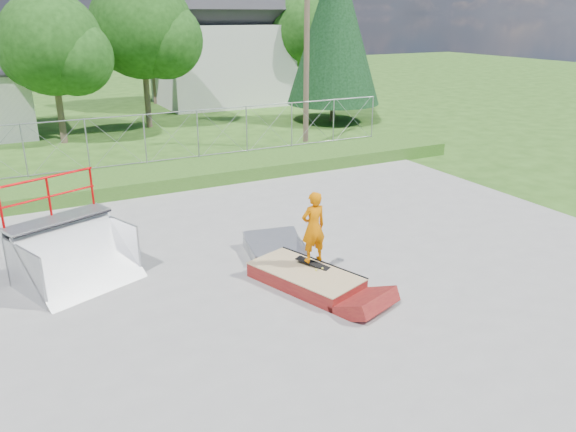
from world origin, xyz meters
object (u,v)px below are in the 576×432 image
grind_box (305,278)px  skater (313,230)px  quarter_pipe (75,235)px  flat_bank_ramp (276,247)px

grind_box → skater: size_ratio=1.73×
grind_box → quarter_pipe: bearing=131.5°
grind_box → flat_bank_ramp: size_ratio=1.91×
quarter_pipe → flat_bank_ramp: (4.54, -0.63, -0.94)m
grind_box → quarter_pipe: size_ratio=1.21×
grind_box → quarter_pipe: quarter_pipe is taller
grind_box → skater: bearing=9.9°
quarter_pipe → flat_bank_ramp: quarter_pipe is taller
quarter_pipe → flat_bank_ramp: 4.68m
grind_box → quarter_pipe: (-4.38, 2.44, 0.96)m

